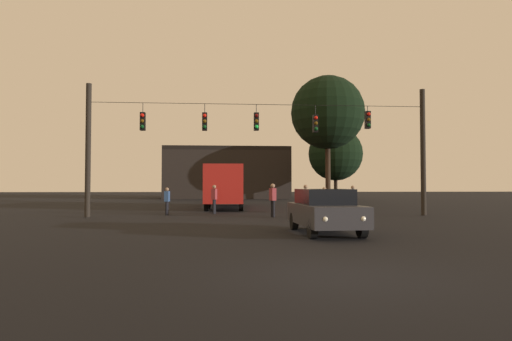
{
  "coord_description": "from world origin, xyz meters",
  "views": [
    {
      "loc": [
        -2.12,
        -8.11,
        1.64
      ],
      "look_at": [
        0.04,
        19.27,
        2.57
      ],
      "focal_mm": 31.34,
      "sensor_mm": 36.0,
      "label": 1
    }
  ],
  "objects_px": {
    "car_near_right": "(325,210)",
    "tree_behind_building": "(335,154)",
    "pedestrian_far_side": "(167,200)",
    "pedestrian_trailing": "(214,197)",
    "tree_left_silhouette": "(328,113)",
    "city_bus": "(226,183)",
    "pedestrian_crossing_center": "(273,198)",
    "pedestrian_crossing_right": "(306,199)",
    "pedestrian_near_bus": "(353,198)",
    "pedestrian_crossing_left": "(324,201)"
  },
  "relations": [
    {
      "from": "pedestrian_far_side",
      "to": "tree_behind_building",
      "type": "height_order",
      "value": "tree_behind_building"
    },
    {
      "from": "tree_behind_building",
      "to": "pedestrian_crossing_center",
      "type": "bearing_deg",
      "value": -111.24
    },
    {
      "from": "car_near_right",
      "to": "tree_behind_building",
      "type": "bearing_deg",
      "value": 74.76
    },
    {
      "from": "car_near_right",
      "to": "pedestrian_far_side",
      "type": "height_order",
      "value": "pedestrian_far_side"
    },
    {
      "from": "tree_left_silhouette",
      "to": "pedestrian_crossing_right",
      "type": "bearing_deg",
      "value": -109.05
    },
    {
      "from": "pedestrian_far_side",
      "to": "tree_behind_building",
      "type": "distance_m",
      "value": 29.39
    },
    {
      "from": "pedestrian_near_bus",
      "to": "pedestrian_trailing",
      "type": "bearing_deg",
      "value": 177.17
    },
    {
      "from": "tree_left_silhouette",
      "to": "pedestrian_crossing_center",
      "type": "bearing_deg",
      "value": -116.11
    },
    {
      "from": "car_near_right",
      "to": "tree_left_silhouette",
      "type": "xyz_separation_m",
      "value": [
        5.0,
        20.04,
        6.7
      ]
    },
    {
      "from": "pedestrian_crossing_right",
      "to": "tree_behind_building",
      "type": "xyz_separation_m",
      "value": [
        8.45,
        26.15,
        4.28
      ]
    },
    {
      "from": "pedestrian_near_bus",
      "to": "tree_left_silhouette",
      "type": "xyz_separation_m",
      "value": [
        0.78,
        9.32,
        6.57
      ]
    },
    {
      "from": "car_near_right",
      "to": "pedestrian_near_bus",
      "type": "bearing_deg",
      "value": 68.54
    },
    {
      "from": "car_near_right",
      "to": "tree_left_silhouette",
      "type": "distance_m",
      "value": 21.72
    },
    {
      "from": "tree_behind_building",
      "to": "pedestrian_crossing_left",
      "type": "bearing_deg",
      "value": -105.73
    },
    {
      "from": "pedestrian_crossing_center",
      "to": "tree_behind_building",
      "type": "bearing_deg",
      "value": 68.76
    },
    {
      "from": "pedestrian_crossing_left",
      "to": "car_near_right",
      "type": "bearing_deg",
      "value": -103.14
    },
    {
      "from": "city_bus",
      "to": "pedestrian_crossing_center",
      "type": "relative_size",
      "value": 6.37
    },
    {
      "from": "car_near_right",
      "to": "pedestrian_crossing_right",
      "type": "bearing_deg",
      "value": 83.61
    },
    {
      "from": "pedestrian_trailing",
      "to": "pedestrian_far_side",
      "type": "bearing_deg",
      "value": -157.53
    },
    {
      "from": "car_near_right",
      "to": "pedestrian_crossing_right",
      "type": "distance_m",
      "value": 8.29
    },
    {
      "from": "pedestrian_crossing_right",
      "to": "pedestrian_near_bus",
      "type": "distance_m",
      "value": 4.13
    },
    {
      "from": "car_near_right",
      "to": "city_bus",
      "type": "bearing_deg",
      "value": 99.99
    },
    {
      "from": "pedestrian_crossing_right",
      "to": "tree_left_silhouette",
      "type": "bearing_deg",
      "value": 70.95
    },
    {
      "from": "pedestrian_far_side",
      "to": "pedestrian_crossing_left",
      "type": "bearing_deg",
      "value": -23.53
    },
    {
      "from": "pedestrian_near_bus",
      "to": "tree_left_silhouette",
      "type": "bearing_deg",
      "value": 85.2
    },
    {
      "from": "pedestrian_near_bus",
      "to": "tree_behind_building",
      "type": "height_order",
      "value": "tree_behind_building"
    },
    {
      "from": "pedestrian_far_side",
      "to": "tree_behind_building",
      "type": "xyz_separation_m",
      "value": [
        15.89,
        24.33,
        4.38
      ]
    },
    {
      "from": "pedestrian_trailing",
      "to": "tree_left_silhouette",
      "type": "relative_size",
      "value": 0.16
    },
    {
      "from": "city_bus",
      "to": "tree_behind_building",
      "type": "relative_size",
      "value": 1.34
    },
    {
      "from": "pedestrian_crossing_center",
      "to": "tree_behind_building",
      "type": "xyz_separation_m",
      "value": [
        10.21,
        26.26,
        4.25
      ]
    },
    {
      "from": "pedestrian_crossing_right",
      "to": "pedestrian_near_bus",
      "type": "xyz_separation_m",
      "value": [
        3.29,
        2.49,
        -0.03
      ]
    },
    {
      "from": "city_bus",
      "to": "tree_left_silhouette",
      "type": "xyz_separation_m",
      "value": [
        8.17,
        2.03,
        5.63
      ]
    },
    {
      "from": "pedestrian_crossing_left",
      "to": "pedestrian_near_bus",
      "type": "height_order",
      "value": "pedestrian_near_bus"
    },
    {
      "from": "tree_left_silhouette",
      "to": "tree_behind_building",
      "type": "xyz_separation_m",
      "value": [
        4.37,
        14.35,
        -2.26
      ]
    },
    {
      "from": "car_near_right",
      "to": "pedestrian_far_side",
      "type": "xyz_separation_m",
      "value": [
        -6.52,
        10.06,
        0.06
      ]
    },
    {
      "from": "city_bus",
      "to": "pedestrian_far_side",
      "type": "bearing_deg",
      "value": -112.83
    },
    {
      "from": "pedestrian_crossing_right",
      "to": "pedestrian_far_side",
      "type": "xyz_separation_m",
      "value": [
        -7.45,
        1.81,
        -0.1
      ]
    },
    {
      "from": "pedestrian_crossing_right",
      "to": "pedestrian_trailing",
      "type": "bearing_deg",
      "value": 149.24
    },
    {
      "from": "pedestrian_crossing_center",
      "to": "tree_left_silhouette",
      "type": "xyz_separation_m",
      "value": [
        5.84,
        11.92,
        6.51
      ]
    },
    {
      "from": "pedestrian_crossing_center",
      "to": "pedestrian_crossing_right",
      "type": "bearing_deg",
      "value": 3.72
    },
    {
      "from": "pedestrian_crossing_right",
      "to": "pedestrian_far_side",
      "type": "bearing_deg",
      "value": 166.31
    },
    {
      "from": "car_near_right",
      "to": "pedestrian_far_side",
      "type": "relative_size",
      "value": 2.86
    },
    {
      "from": "city_bus",
      "to": "pedestrian_trailing",
      "type": "height_order",
      "value": "city_bus"
    },
    {
      "from": "pedestrian_far_side",
      "to": "pedestrian_crossing_right",
      "type": "bearing_deg",
      "value": -13.69
    },
    {
      "from": "city_bus",
      "to": "pedestrian_far_side",
      "type": "height_order",
      "value": "city_bus"
    },
    {
      "from": "car_near_right",
      "to": "pedestrian_crossing_right",
      "type": "relative_size",
      "value": 2.6
    },
    {
      "from": "pedestrian_crossing_left",
      "to": "pedestrian_trailing",
      "type": "distance_m",
      "value": 7.12
    },
    {
      "from": "tree_behind_building",
      "to": "city_bus",
      "type": "bearing_deg",
      "value": -127.45
    },
    {
      "from": "pedestrian_crossing_center",
      "to": "tree_left_silhouette",
      "type": "bearing_deg",
      "value": 63.89
    },
    {
      "from": "pedestrian_crossing_right",
      "to": "pedestrian_far_side",
      "type": "relative_size",
      "value": 1.1
    }
  ]
}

